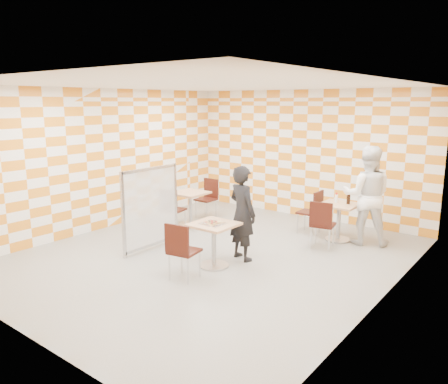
# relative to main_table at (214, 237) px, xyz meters

# --- Properties ---
(room_shell) EXTENTS (7.00, 7.00, 7.00)m
(room_shell) POSITION_rel_main_table_xyz_m (-0.35, 0.94, 0.99)
(room_shell) COLOR gray
(room_shell) RESTS_ON ground
(main_table) EXTENTS (0.70, 0.70, 0.75)m
(main_table) POSITION_rel_main_table_xyz_m (0.00, 0.00, 0.00)
(main_table) COLOR tan
(main_table) RESTS_ON ground
(second_table) EXTENTS (0.70, 0.70, 0.75)m
(second_table) POSITION_rel_main_table_xyz_m (1.07, 2.62, 0.00)
(second_table) COLOR tan
(second_table) RESTS_ON ground
(empty_table) EXTENTS (0.70, 0.70, 0.75)m
(empty_table) POSITION_rel_main_table_xyz_m (-2.02, 1.66, 0.00)
(empty_table) COLOR tan
(empty_table) RESTS_ON ground
(chair_main_front) EXTENTS (0.48, 0.49, 0.92)m
(chair_main_front) POSITION_rel_main_table_xyz_m (-0.02, -0.78, 0.04)
(chair_main_front) COLOR #33100A
(chair_main_front) RESTS_ON ground
(chair_second_front) EXTENTS (0.49, 0.50, 0.92)m
(chair_second_front) POSITION_rel_main_table_xyz_m (1.04, 1.91, 0.04)
(chair_second_front) COLOR #33100A
(chair_second_front) RESTS_ON ground
(chair_second_side) EXTENTS (0.44, 0.43, 0.92)m
(chair_second_side) POSITION_rel_main_table_xyz_m (0.48, 2.70, 0.04)
(chair_second_side) COLOR #33100A
(chair_second_side) RESTS_ON ground
(chair_empty_near) EXTENTS (0.49, 0.50, 0.92)m
(chair_empty_near) POSITION_rel_main_table_xyz_m (-2.00, 1.04, 0.04)
(chair_empty_near) COLOR #33100A
(chair_empty_near) RESTS_ON ground
(chair_empty_far) EXTENTS (0.42, 0.43, 0.92)m
(chair_empty_far) POSITION_rel_main_table_xyz_m (-2.12, 2.41, 0.04)
(chair_empty_far) COLOR #33100A
(chair_empty_far) RESTS_ON ground
(partition) EXTENTS (0.08, 1.38, 1.55)m
(partition) POSITION_rel_main_table_xyz_m (-1.51, 0.00, 0.28)
(partition) COLOR white
(partition) RESTS_ON ground
(man_dark) EXTENTS (0.69, 0.55, 1.66)m
(man_dark) POSITION_rel_main_table_xyz_m (0.16, 0.58, 0.32)
(man_dark) COLOR black
(man_dark) RESTS_ON ground
(man_white) EXTENTS (1.14, 1.03, 1.91)m
(man_white) POSITION_rel_main_table_xyz_m (1.55, 2.76, 0.45)
(man_white) COLOR white
(man_white) RESTS_ON ground
(pizza_on_foil) EXTENTS (0.40, 0.40, 0.04)m
(pizza_on_foil) POSITION_rel_main_table_xyz_m (-0.00, -0.02, 0.26)
(pizza_on_foil) COLOR silver
(pizza_on_foil) RESTS_ON main_table
(sport_bottle) EXTENTS (0.06, 0.06, 0.20)m
(sport_bottle) POSITION_rel_main_table_xyz_m (0.97, 2.69, 0.33)
(sport_bottle) COLOR white
(sport_bottle) RESTS_ON second_table
(soda_bottle) EXTENTS (0.07, 0.07, 0.23)m
(soda_bottle) POSITION_rel_main_table_xyz_m (1.21, 2.71, 0.34)
(soda_bottle) COLOR black
(soda_bottle) RESTS_ON second_table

